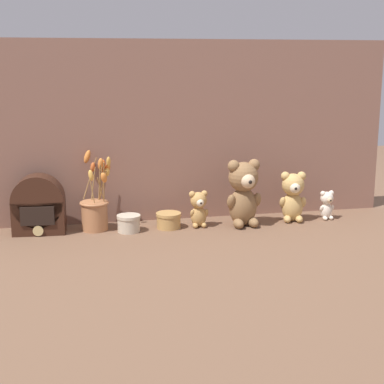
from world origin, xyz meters
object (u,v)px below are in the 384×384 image
at_px(teddy_bear_medium, 293,196).
at_px(teddy_bear_small, 199,208).
at_px(teddy_bear_large, 244,192).
at_px(vintage_radio, 39,207).
at_px(teddy_bear_tiny, 327,204).
at_px(flower_vase, 95,209).
at_px(decorative_tin_tall, 169,220).
at_px(decorative_tin_short, 129,223).

distance_m(teddy_bear_medium, teddy_bear_small, 0.41).
relative_size(teddy_bear_large, teddy_bear_medium, 1.30).
bearing_deg(vintage_radio, teddy_bear_medium, -2.28).
xyz_separation_m(teddy_bear_tiny, flower_vase, (-0.98, 0.04, 0.02)).
bearing_deg(teddy_bear_tiny, teddy_bear_small, -179.62).
bearing_deg(teddy_bear_medium, decorative_tin_tall, 179.42).
bearing_deg(decorative_tin_tall, flower_vase, 172.86).
distance_m(decorative_tin_tall, decorative_tin_short, 0.17).
xyz_separation_m(teddy_bear_medium, decorative_tin_short, (-0.70, -0.01, -0.08)).
height_order(teddy_bear_large, flower_vase, flower_vase).
relative_size(teddy_bear_small, teddy_bear_tiny, 1.21).
height_order(flower_vase, decorative_tin_tall, flower_vase).
relative_size(flower_vase, decorative_tin_short, 3.35).
xyz_separation_m(vintage_radio, decorative_tin_tall, (0.51, -0.04, -0.07)).
distance_m(teddy_bear_medium, decorative_tin_short, 0.70).
height_order(decorative_tin_tall, decorative_tin_short, decorative_tin_short).
xyz_separation_m(vintage_radio, decorative_tin_short, (0.35, -0.05, -0.07)).
bearing_deg(vintage_radio, teddy_bear_small, -4.13).
bearing_deg(decorative_tin_short, teddy_bear_tiny, 0.84).
distance_m(teddy_bear_small, teddy_bear_tiny, 0.56).
distance_m(teddy_bear_tiny, decorative_tin_short, 0.85).
distance_m(teddy_bear_large, vintage_radio, 0.82).
bearing_deg(teddy_bear_small, decorative_tin_short, -178.27).
relative_size(teddy_bear_small, flower_vase, 0.48).
distance_m(teddy_bear_small, decorative_tin_short, 0.29).
bearing_deg(teddy_bear_tiny, decorative_tin_tall, 179.52).
bearing_deg(decorative_tin_tall, decorative_tin_short, -173.66).
bearing_deg(teddy_bear_medium, flower_vase, 177.08).
height_order(teddy_bear_tiny, decorative_tin_tall, teddy_bear_tiny).
bearing_deg(decorative_tin_short, teddy_bear_large, -1.74).
distance_m(teddy_bear_medium, flower_vase, 0.82).
xyz_separation_m(teddy_bear_large, teddy_bear_medium, (0.22, 0.03, -0.03)).
distance_m(teddy_bear_medium, decorative_tin_tall, 0.54).
distance_m(teddy_bear_medium, teddy_bear_tiny, 0.16).
distance_m(flower_vase, vintage_radio, 0.22).
xyz_separation_m(flower_vase, decorative_tin_tall, (0.29, -0.04, -0.06)).
relative_size(teddy_bear_large, decorative_tin_short, 2.92).
xyz_separation_m(teddy_bear_small, teddy_bear_tiny, (0.56, 0.00, -0.01)).
bearing_deg(vintage_radio, decorative_tin_tall, -4.05).
xyz_separation_m(teddy_bear_tiny, decorative_tin_tall, (-0.69, 0.01, -0.03)).
xyz_separation_m(teddy_bear_medium, teddy_bear_tiny, (0.16, -0.00, -0.05)).
distance_m(teddy_bear_large, teddy_bear_medium, 0.23).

